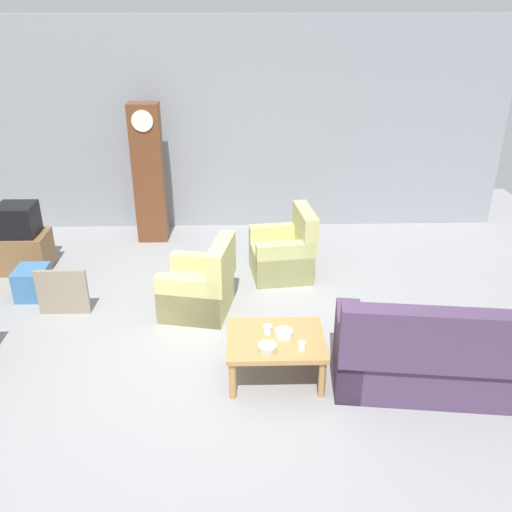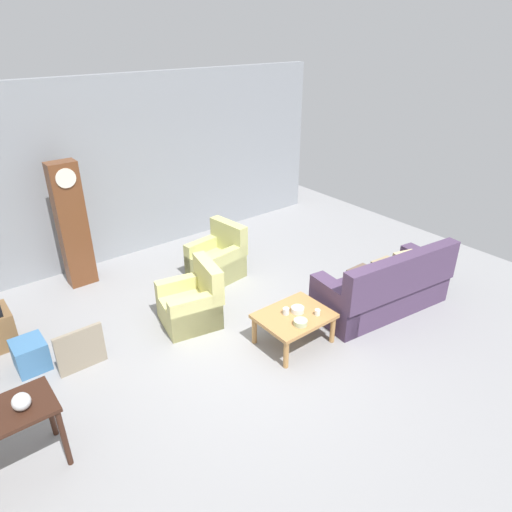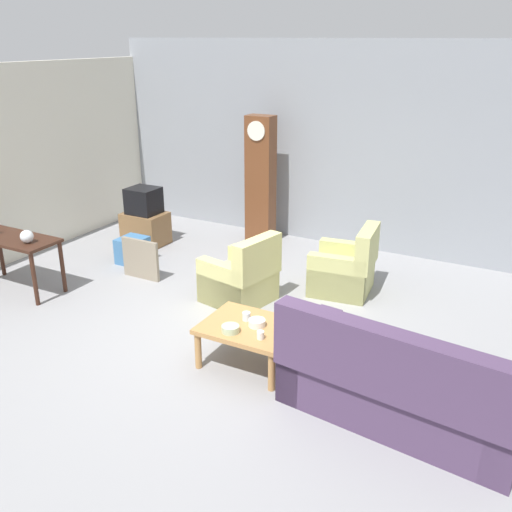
{
  "view_description": "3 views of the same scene",
  "coord_description": "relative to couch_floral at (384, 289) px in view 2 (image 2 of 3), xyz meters",
  "views": [
    {
      "loc": [
        0.13,
        -5.0,
        3.57
      ],
      "look_at": [
        0.28,
        0.67,
        0.81
      ],
      "focal_mm": 39.37,
      "sensor_mm": 36.0,
      "label": 1
    },
    {
      "loc": [
        -3.11,
        -4.1,
        3.92
      ],
      "look_at": [
        0.59,
        0.58,
        0.88
      ],
      "focal_mm": 32.11,
      "sensor_mm": 36.0,
      "label": 2
    },
    {
      "loc": [
        2.98,
        -4.97,
        3.22
      ],
      "look_at": [
        0.05,
        0.45,
        0.84
      ],
      "focal_mm": 40.03,
      "sensor_mm": 36.0,
      "label": 3
    }
  ],
  "objects": [
    {
      "name": "bowl_shallow_green",
      "position": [
        -1.71,
        0.02,
        0.13
      ],
      "size": [
        0.18,
        0.18,
        0.07
      ],
      "primitive_type": "cylinder",
      "color": "#B2C69E",
      "rests_on": "coffee_table_wood"
    },
    {
      "name": "armchair_olive_far",
      "position": [
        -1.38,
        2.44,
        -0.05
      ],
      "size": [
        0.88,
        0.85,
        0.92
      ],
      "color": "#BDBE75",
      "rests_on": "ground_plane"
    },
    {
      "name": "couch_floral",
      "position": [
        0.0,
        0.0,
        0.0
      ],
      "size": [
        2.19,
        1.13,
        1.04
      ],
      "color": "#4C3856",
      "rests_on": "ground_plane"
    },
    {
      "name": "ground_plane",
      "position": [
        -2.06,
        0.66,
        -0.36
      ],
      "size": [
        10.4,
        10.4,
        0.0
      ],
      "primitive_type": "plane",
      "color": "gray"
    },
    {
      "name": "framed_picture_leaning",
      "position": [
        -4.07,
        1.49,
        -0.07
      ],
      "size": [
        0.6,
        0.05,
        0.57
      ],
      "primitive_type": "cube",
      "color": "gray",
      "rests_on": "ground_plane"
    },
    {
      "name": "cup_blue_rimmed",
      "position": [
        -1.7,
        0.32,
        0.14
      ],
      "size": [
        0.09,
        0.09,
        0.09
      ],
      "primitive_type": "cylinder",
      "color": "silver",
      "rests_on": "coffee_table_wood"
    },
    {
      "name": "bowl_white_stacked",
      "position": [
        -1.54,
        0.26,
        0.13
      ],
      "size": [
        0.18,
        0.18,
        0.07
      ],
      "primitive_type": "cylinder",
      "color": "white",
      "rests_on": "coffee_table_wood"
    },
    {
      "name": "glass_dome_cloche",
      "position": [
        -4.93,
        0.34,
        0.48
      ],
      "size": [
        0.17,
        0.17,
        0.17
      ],
      "primitive_type": "sphere",
      "color": "silver",
      "rests_on": "console_table_dark"
    },
    {
      "name": "cup_white_porcelain",
      "position": [
        -1.39,
        0.04,
        0.14
      ],
      "size": [
        0.07,
        0.07,
        0.08
      ],
      "primitive_type": "cylinder",
      "color": "white",
      "rests_on": "coffee_table_wood"
    },
    {
      "name": "armchair_olive_near",
      "position": [
        -2.45,
        1.51,
        -0.05
      ],
      "size": [
        0.92,
        0.9,
        0.92
      ],
      "color": "#CCC67A",
      "rests_on": "ground_plane"
    },
    {
      "name": "garage_door_wall",
      "position": [
        -2.06,
        4.26,
        1.24
      ],
      "size": [
        8.4,
        0.16,
        3.2
      ],
      "primitive_type": "cube",
      "color": "gray",
      "rests_on": "ground_plane"
    },
    {
      "name": "coffee_table_wood",
      "position": [
        -1.62,
        0.24,
        0.03
      ],
      "size": [
        0.96,
        0.76,
        0.45
      ],
      "color": "#B27F47",
      "rests_on": "ground_plane"
    },
    {
      "name": "storage_box_blue",
      "position": [
        -4.58,
        1.91,
        -0.16
      ],
      "size": [
        0.38,
        0.42,
        0.39
      ],
      "primitive_type": "cube",
      "color": "teal",
      "rests_on": "ground_plane"
    },
    {
      "name": "grandfather_clock",
      "position": [
        -3.31,
        3.66,
        0.69
      ],
      "size": [
        0.44,
        0.3,
        2.08
      ],
      "color": "brown",
      "rests_on": "ground_plane"
    }
  ]
}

